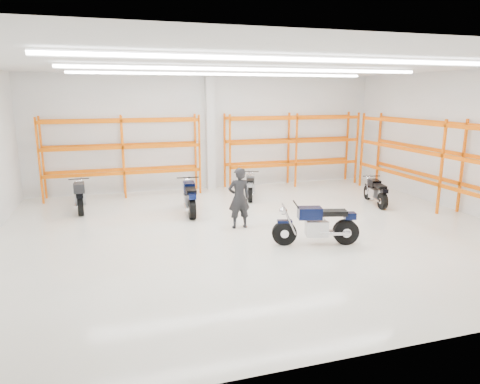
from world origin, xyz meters
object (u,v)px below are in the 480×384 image
object	(u,v)px
motorcycle_back_b	(190,198)
standing_man	(239,198)
structural_column	(210,133)
motorcycle_back_a	(80,196)
motorcycle_main	(320,225)
motorcycle_back_c	(250,187)
motorcycle_back_d	(376,193)

from	to	relation	value
motorcycle_back_b	standing_man	size ratio (longest dim) A/B	1.25
standing_man	motorcycle_back_b	bearing A→B (deg)	-60.79
structural_column	motorcycle_back_a	bearing A→B (deg)	-155.48
motorcycle_main	motorcycle_back_a	size ratio (longest dim) A/B	1.05
motorcycle_back_b	standing_man	bearing A→B (deg)	-60.57
motorcycle_back_a	motorcycle_back_c	world-z (taller)	motorcycle_back_a
motorcycle_back_c	structural_column	distance (m)	2.96
standing_man	motorcycle_back_c	bearing A→B (deg)	-113.58
motorcycle_main	structural_column	size ratio (longest dim) A/B	0.49
motorcycle_back_a	motorcycle_back_c	bearing A→B (deg)	1.04
motorcycle_back_d	structural_column	xyz separation A→B (m)	(-4.85, 4.26, 1.82)
motorcycle_back_c	motorcycle_main	bearing A→B (deg)	-88.56
motorcycle_main	structural_column	bearing A→B (deg)	98.64
motorcycle_main	structural_column	world-z (taller)	structural_column
motorcycle_back_a	motorcycle_back_b	size ratio (longest dim) A/B	0.95
motorcycle_back_a	motorcycle_back_d	distance (m)	9.94
motorcycle_main	standing_man	world-z (taller)	standing_man
motorcycle_main	motorcycle_back_c	distance (m)	5.22
motorcycle_back_c	standing_man	distance (m)	3.58
motorcycle_back_a	standing_man	xyz separation A→B (m)	(4.45, -3.16, 0.36)
standing_man	structural_column	bearing A→B (deg)	-94.75
motorcycle_back_a	motorcycle_back_b	xyz separation A→B (m)	(3.38, -1.26, -0.01)
motorcycle_back_c	motorcycle_back_d	bearing A→B (deg)	-28.97
motorcycle_back_d	standing_man	distance (m)	5.42
standing_man	structural_column	xyz separation A→B (m)	(0.43, 5.38, 1.37)
motorcycle_main	motorcycle_back_d	distance (m)	4.84
standing_man	motorcycle_back_d	bearing A→B (deg)	-168.23
motorcycle_back_a	motorcycle_back_d	world-z (taller)	motorcycle_back_a
motorcycle_back_a	motorcycle_back_d	bearing A→B (deg)	-11.82
motorcycle_main	motorcycle_back_b	world-z (taller)	motorcycle_main
motorcycle_back_d	motorcycle_back_b	bearing A→B (deg)	173.00
motorcycle_back_c	motorcycle_back_d	xyz separation A→B (m)	(3.87, -2.14, 0.00)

